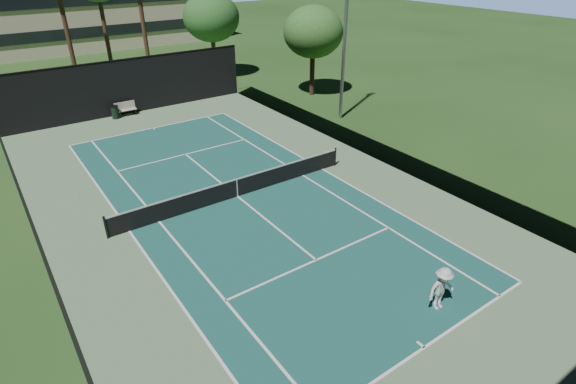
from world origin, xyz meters
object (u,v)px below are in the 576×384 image
(tennis_ball_b, at_px, (154,215))
(trash_bin, at_px, (115,112))
(tennis_ball_d, at_px, (79,197))
(tennis_ball_c, at_px, (206,188))
(player, at_px, (442,289))
(tennis_net, at_px, (237,187))
(park_bench, at_px, (126,108))

(tennis_ball_b, height_order, trash_bin, trash_bin)
(tennis_ball_b, distance_m, tennis_ball_d, 4.56)
(tennis_ball_c, height_order, tennis_ball_d, same)
(tennis_ball_b, xyz_separation_m, trash_bin, (2.62, 14.71, 0.45))
(player, bearing_deg, tennis_net, 107.48)
(player, xyz_separation_m, tennis_ball_b, (-5.94, 11.65, -0.81))
(tennis_ball_b, distance_m, park_bench, 15.34)
(park_bench, bearing_deg, trash_bin, -164.99)
(tennis_net, xyz_separation_m, tennis_ball_d, (-6.56, 4.54, -0.53))
(trash_bin, bearing_deg, player, -82.81)
(tennis_ball_c, height_order, trash_bin, trash_bin)
(park_bench, bearing_deg, tennis_net, -87.62)
(tennis_ball_c, relative_size, trash_bin, 0.07)
(player, height_order, tennis_ball_b, player)
(tennis_ball_b, xyz_separation_m, tennis_ball_d, (-2.44, 3.84, -0.00))
(tennis_net, bearing_deg, tennis_ball_c, 117.52)
(tennis_ball_b, distance_m, tennis_ball_c, 3.37)
(player, xyz_separation_m, tennis_ball_c, (-2.73, 12.68, -0.81))
(tennis_ball_d, bearing_deg, tennis_ball_c, -26.46)
(trash_bin, bearing_deg, tennis_ball_b, -100.10)
(player, relative_size, trash_bin, 1.78)
(trash_bin, bearing_deg, tennis_ball_d, -114.98)
(tennis_ball_b, bearing_deg, park_bench, 76.95)
(tennis_ball_b, bearing_deg, tennis_net, -9.64)
(tennis_ball_c, distance_m, park_bench, 13.92)
(tennis_net, xyz_separation_m, tennis_ball_b, (-4.11, 0.70, -0.53))
(tennis_ball_d, relative_size, park_bench, 0.04)
(tennis_net, distance_m, park_bench, 15.65)
(tennis_ball_b, bearing_deg, tennis_ball_c, 17.76)
(park_bench, relative_size, trash_bin, 1.59)
(tennis_net, height_order, tennis_ball_d, tennis_net)
(player, bearing_deg, tennis_ball_c, 110.14)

